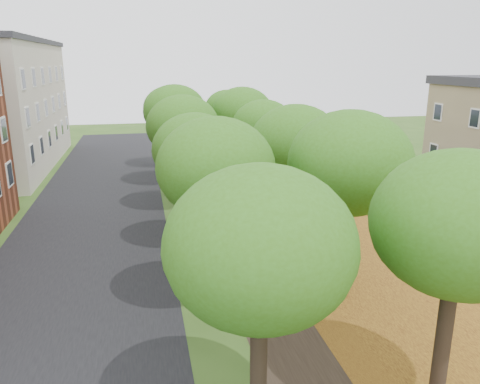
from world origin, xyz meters
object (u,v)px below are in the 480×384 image
car_red (410,198)px  car_white (397,183)px  car_silver (479,235)px  car_grey (396,192)px  bench (287,283)px

car_red → car_white: size_ratio=0.90×
car_silver → car_red: (0.03, 6.06, 0.10)m
car_red → car_grey: size_ratio=0.91×
car_silver → car_white: car_white is taller
car_silver → bench: bearing=127.9°
car_silver → car_white: (1.15, 9.51, 0.05)m
car_red → car_grey: bearing=24.2°
bench → car_grey: bearing=-57.0°
car_grey → car_white: car_grey is taller
bench → car_white: 16.72m
bench → car_white: (11.56, 12.08, 0.26)m
bench → car_red: (10.43, 8.63, 0.30)m
car_white → car_silver: bearing=-170.3°
car_grey → car_white: (1.15, 1.95, -0.02)m
car_grey → car_white: size_ratio=0.98×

